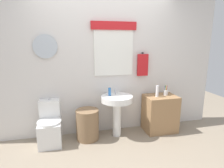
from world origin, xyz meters
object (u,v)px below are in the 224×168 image
at_px(toilet, 50,127).
at_px(laundry_hamper, 88,124).
at_px(lotion_bottle, 157,91).
at_px(toothbrush_cup, 166,92).
at_px(pedestal_sink, 117,105).
at_px(soap_bottle, 110,92).
at_px(wooden_cabinet, 160,113).

relative_size(toilet, laundry_hamper, 1.36).
relative_size(lotion_bottle, toothbrush_cup, 1.15).
bearing_deg(lotion_bottle, pedestal_sink, 176.93).
bearing_deg(toilet, lotion_bottle, -2.18).
height_order(toilet, soap_bottle, soap_bottle).
distance_m(wooden_cabinet, soap_bottle, 1.08).
height_order(soap_bottle, lotion_bottle, lotion_bottle).
relative_size(laundry_hamper, wooden_cabinet, 0.77).
distance_m(soap_bottle, toothbrush_cup, 1.07).
bearing_deg(toothbrush_cup, wooden_cabinet, -168.91).
xyz_separation_m(toilet, lotion_bottle, (1.90, -0.07, 0.52)).
bearing_deg(lotion_bottle, toilet, 177.82).
height_order(soap_bottle, toothbrush_cup, soap_bottle).
distance_m(pedestal_sink, soap_bottle, 0.27).
distance_m(wooden_cabinet, toothbrush_cup, 0.41).
bearing_deg(toilet, toothbrush_cup, -0.33).
height_order(lotion_bottle, toothbrush_cup, lotion_bottle).
bearing_deg(lotion_bottle, wooden_cabinet, 21.33).
height_order(laundry_hamper, soap_bottle, soap_bottle).
distance_m(pedestal_sink, wooden_cabinet, 0.88).
xyz_separation_m(laundry_hamper, wooden_cabinet, (1.38, 0.00, 0.08)).
distance_m(laundry_hamper, pedestal_sink, 0.61).
distance_m(laundry_hamper, soap_bottle, 0.69).
bearing_deg(toilet, wooden_cabinet, -0.93).
relative_size(toilet, lotion_bottle, 3.43).
bearing_deg(toilet, soap_bottle, 0.99).
bearing_deg(lotion_bottle, laundry_hamper, 178.20).
height_order(toilet, lotion_bottle, lotion_bottle).
xyz_separation_m(toilet, laundry_hamper, (0.62, -0.03, -0.01)).
relative_size(toilet, soap_bottle, 5.20).
distance_m(toilet, pedestal_sink, 1.19).
bearing_deg(soap_bottle, lotion_bottle, -5.93).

